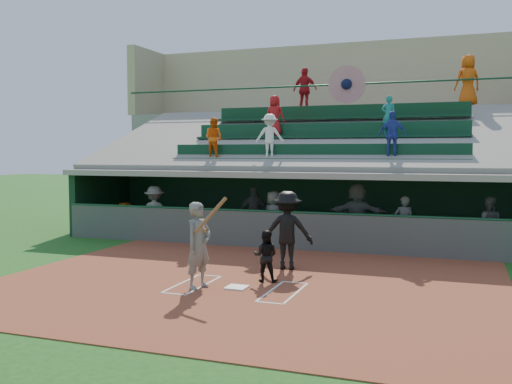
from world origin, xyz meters
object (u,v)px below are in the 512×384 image
(batter_at_plate, at_px, (199,245))
(catcher, at_px, (266,256))
(home_plate, at_px, (237,287))
(water_cooler, at_px, (125,209))
(white_table, at_px, (123,223))

(batter_at_plate, relative_size, catcher, 1.71)
(batter_at_plate, xyz_separation_m, catcher, (1.11, 1.07, -0.35))
(home_plate, height_order, batter_at_plate, batter_at_plate)
(home_plate, relative_size, catcher, 0.38)
(home_plate, bearing_deg, water_cooler, 136.84)
(batter_at_plate, relative_size, white_table, 2.72)
(water_cooler, bearing_deg, home_plate, -43.16)
(home_plate, xyz_separation_m, batter_at_plate, (-0.74, -0.28, 0.90))
(catcher, xyz_separation_m, water_cooler, (-7.23, 5.64, 0.28))
(batter_at_plate, distance_m, water_cooler, 9.07)
(catcher, bearing_deg, batter_at_plate, 35.80)
(white_table, distance_m, water_cooler, 0.53)
(home_plate, bearing_deg, catcher, 64.44)
(catcher, bearing_deg, water_cooler, -45.88)
(white_table, bearing_deg, batter_at_plate, -68.00)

